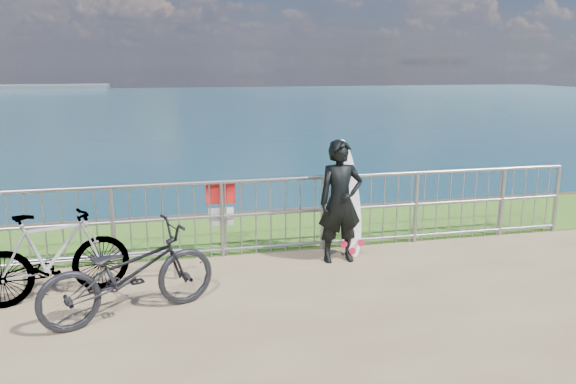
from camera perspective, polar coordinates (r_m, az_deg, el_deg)
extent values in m
plane|color=#396D1E|center=(9.34, -4.33, -4.01)|extent=(120.00, 120.00, 0.00)
cube|color=brown|center=(11.40, -5.06, -14.40)|extent=(120.00, 0.30, 5.00)
plane|color=#1D4658|center=(96.46, -12.33, 8.14)|extent=(260.00, 260.00, 0.00)
cylinder|color=gray|center=(8.02, -3.25, 1.19)|extent=(10.00, 0.06, 0.06)
cylinder|color=gray|center=(8.13, -3.21, -2.23)|extent=(10.00, 0.05, 0.05)
cylinder|color=gray|center=(8.28, -3.16, -5.60)|extent=(10.00, 0.05, 0.05)
cylinder|color=gray|center=(8.07, -17.36, -3.35)|extent=(0.06, 0.06, 1.10)
cylinder|color=gray|center=(8.08, -6.70, -2.80)|extent=(0.06, 0.06, 1.10)
cylinder|color=gray|center=(8.37, 3.56, -2.18)|extent=(0.06, 0.06, 1.10)
cylinder|color=gray|center=(8.90, 12.86, -1.56)|extent=(0.06, 0.06, 1.10)
cylinder|color=gray|center=(9.64, 20.92, -0.99)|extent=(0.06, 0.06, 1.10)
cylinder|color=gray|center=(10.23, 25.58, -0.65)|extent=(0.06, 0.06, 1.10)
cube|color=red|center=(8.05, -6.86, -0.15)|extent=(0.42, 0.02, 0.30)
cube|color=white|center=(8.04, -6.86, -0.16)|extent=(0.38, 0.01, 0.08)
cube|color=white|center=(8.13, -6.80, -2.49)|extent=(0.36, 0.02, 0.26)
imported|color=black|center=(7.81, 5.34, -0.99)|extent=(0.63, 0.41, 1.72)
ellipsoid|color=white|center=(8.05, 6.20, -0.66)|extent=(0.57, 0.55, 1.70)
cone|color=#BF1438|center=(8.06, 5.50, -5.12)|extent=(0.10, 0.18, 0.10)
cone|color=#BF1438|center=(8.15, 7.23, -4.97)|extent=(0.10, 0.18, 0.10)
cone|color=#BF1438|center=(8.14, 6.35, -5.78)|extent=(0.10, 0.18, 0.10)
imported|color=black|center=(6.41, -15.85, -7.86)|extent=(2.07, 1.32, 1.03)
imported|color=black|center=(7.16, -22.82, -6.00)|extent=(1.85, 1.02, 1.07)
cylinder|color=gray|center=(7.41, -18.48, -6.17)|extent=(2.01, 0.05, 0.05)
cylinder|color=gray|center=(7.63, -25.19, -7.79)|extent=(0.04, 0.04, 0.39)
cylinder|color=gray|center=(7.44, -11.38, -7.27)|extent=(0.04, 0.04, 0.39)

